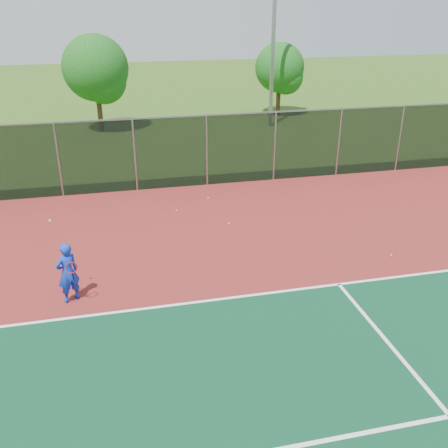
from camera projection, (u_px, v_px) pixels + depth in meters
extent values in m
plane|color=#2F5217|center=(313.00, 365.00, 10.96)|extent=(120.00, 120.00, 0.00)
cube|color=maroon|center=(283.00, 314.00, 12.73)|extent=(30.00, 20.00, 0.02)
cube|color=white|center=(339.00, 284.00, 14.02)|extent=(22.00, 0.10, 0.00)
cube|color=black|center=(207.00, 151.00, 20.99)|extent=(30.00, 0.04, 3.00)
cube|color=gray|center=(206.00, 115.00, 20.38)|extent=(30.00, 0.06, 0.06)
imported|color=#1533C6|center=(68.00, 273.00, 12.97)|extent=(0.73, 0.66, 1.67)
cylinder|color=black|center=(73.00, 276.00, 12.77)|extent=(0.03, 0.15, 0.27)
torus|color=#A51414|center=(71.00, 268.00, 12.55)|extent=(0.30, 0.13, 0.29)
sphere|color=yellow|center=(50.00, 221.00, 12.40)|extent=(0.07, 0.07, 0.07)
sphere|color=yellow|center=(177.00, 211.00, 18.84)|extent=(0.07, 0.07, 0.07)
sphere|color=yellow|center=(208.00, 198.00, 20.02)|extent=(0.07, 0.07, 0.07)
sphere|color=yellow|center=(229.00, 224.00, 17.75)|extent=(0.07, 0.07, 0.07)
sphere|color=yellow|center=(391.00, 255.00, 15.56)|extent=(0.07, 0.07, 0.07)
cylinder|color=gray|center=(274.00, 26.00, 29.24)|extent=(0.24, 0.24, 11.80)
cylinder|color=#3A2415|center=(100.00, 113.00, 30.03)|extent=(0.30, 0.30, 2.15)
sphere|color=#155117|center=(95.00, 68.00, 28.95)|extent=(3.83, 3.83, 3.83)
sphere|color=#155117|center=(104.00, 81.00, 29.06)|extent=(2.63, 2.63, 2.63)
cylinder|color=#3A2415|center=(278.00, 102.00, 34.31)|extent=(0.30, 0.30, 1.85)
sphere|color=#155117|center=(280.00, 68.00, 33.39)|extent=(3.28, 3.28, 3.28)
sphere|color=#155117|center=(286.00, 77.00, 33.45)|extent=(2.26, 2.26, 2.26)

